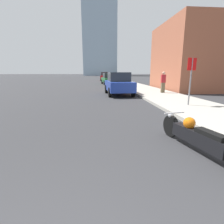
% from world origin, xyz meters
% --- Properties ---
extents(sidewalk, '(3.47, 240.00, 0.15)m').
position_xyz_m(sidewalk, '(5.67, 40.00, 0.07)').
color(sidewalk, '#9E998E').
rests_on(sidewalk, ground_plane).
extents(brick_storefront, '(12.45, 8.21, 6.63)m').
position_xyz_m(brick_storefront, '(13.83, 17.52, 3.32)').
color(brick_storefront, '#9E563D').
rests_on(brick_storefront, ground_plane).
extents(distant_tower, '(18.25, 18.25, 58.57)m').
position_xyz_m(distant_tower, '(3.18, 105.55, 29.29)').
color(distant_tower, '#8CA5BC').
rests_on(distant_tower, ground_plane).
extents(motorcycle, '(0.80, 2.62, 0.74)m').
position_xyz_m(motorcycle, '(3.04, 3.11, 0.37)').
color(motorcycle, black).
rests_on(motorcycle, ground_plane).
extents(parked_car_blue, '(2.10, 4.34, 1.80)m').
position_xyz_m(parked_car_blue, '(2.57, 13.69, 0.90)').
color(parked_car_blue, '#1E3899').
rests_on(parked_car_blue, ground_plane).
extents(parked_car_green, '(2.25, 4.50, 1.69)m').
position_xyz_m(parked_car_green, '(2.71, 26.83, 0.85)').
color(parked_car_green, '#1E6B33').
rests_on(parked_car_green, ground_plane).
extents(parked_car_red, '(2.15, 3.99, 1.88)m').
position_xyz_m(parked_car_red, '(2.72, 39.25, 0.93)').
color(parked_car_red, red).
rests_on(parked_car_red, ground_plane).
extents(stop_sign, '(0.57, 0.26, 2.34)m').
position_xyz_m(stop_sign, '(5.48, 8.01, 1.74)').
color(stop_sign, slate).
rests_on(stop_sign, sidewalk).
extents(pedestrian, '(0.36, 0.24, 1.71)m').
position_xyz_m(pedestrian, '(6.25, 13.59, 1.03)').
color(pedestrian, brown).
rests_on(pedestrian, sidewalk).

